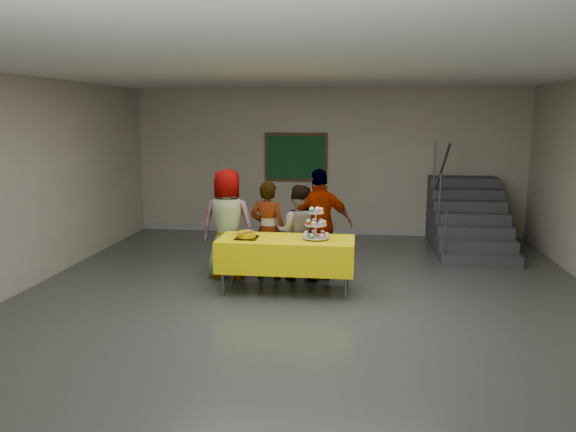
{
  "coord_description": "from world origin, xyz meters",
  "views": [
    {
      "loc": [
        0.69,
        -6.58,
        2.44
      ],
      "look_at": [
        -0.31,
        1.13,
        1.05
      ],
      "focal_mm": 35.0,
      "sensor_mm": 36.0,
      "label": 1
    }
  ],
  "objects_px": {
    "schoolchild_b": "(268,230)",
    "schoolchild_c": "(298,233)",
    "bake_table": "(286,253)",
    "schoolchild_d": "(320,225)",
    "noticeboard": "(296,157)",
    "cupcake_stand": "(316,226)",
    "staircase": "(467,221)",
    "schoolchild_a": "(228,224)",
    "bear_cake": "(247,234)"
  },
  "relations": [
    {
      "from": "bear_cake",
      "to": "noticeboard",
      "type": "relative_size",
      "value": 0.28
    },
    {
      "from": "staircase",
      "to": "noticeboard",
      "type": "distance_m",
      "value": 3.61
    },
    {
      "from": "schoolchild_b",
      "to": "schoolchild_d",
      "type": "xyz_separation_m",
      "value": [
        0.78,
        0.06,
        0.09
      ]
    },
    {
      "from": "schoolchild_d",
      "to": "noticeboard",
      "type": "xyz_separation_m",
      "value": [
        -0.75,
        3.34,
        0.76
      ]
    },
    {
      "from": "bear_cake",
      "to": "schoolchild_c",
      "type": "xyz_separation_m",
      "value": [
        0.64,
        0.71,
        -0.11
      ]
    },
    {
      "from": "schoolchild_d",
      "to": "staircase",
      "type": "bearing_deg",
      "value": -151.15
    },
    {
      "from": "cupcake_stand",
      "to": "schoolchild_d",
      "type": "bearing_deg",
      "value": 89.09
    },
    {
      "from": "noticeboard",
      "to": "bear_cake",
      "type": "bearing_deg",
      "value": -92.94
    },
    {
      "from": "staircase",
      "to": "bake_table",
      "type": "bearing_deg",
      "value": -133.22
    },
    {
      "from": "schoolchild_b",
      "to": "noticeboard",
      "type": "relative_size",
      "value": 1.15
    },
    {
      "from": "bake_table",
      "to": "bear_cake",
      "type": "distance_m",
      "value": 0.61
    },
    {
      "from": "schoolchild_c",
      "to": "schoolchild_d",
      "type": "distance_m",
      "value": 0.35
    },
    {
      "from": "bake_table",
      "to": "schoolchild_d",
      "type": "height_order",
      "value": "schoolchild_d"
    },
    {
      "from": "cupcake_stand",
      "to": "schoolchild_a",
      "type": "distance_m",
      "value": 1.52
    },
    {
      "from": "bake_table",
      "to": "staircase",
      "type": "xyz_separation_m",
      "value": [
        3.0,
        3.2,
        -0.07
      ]
    },
    {
      "from": "schoolchild_d",
      "to": "staircase",
      "type": "distance_m",
      "value": 3.62
    },
    {
      "from": "schoolchild_d",
      "to": "noticeboard",
      "type": "relative_size",
      "value": 1.29
    },
    {
      "from": "schoolchild_a",
      "to": "schoolchild_c",
      "type": "xyz_separation_m",
      "value": [
        1.07,
        0.02,
        -0.11
      ]
    },
    {
      "from": "staircase",
      "to": "schoolchild_c",
      "type": "bearing_deg",
      "value": -138.64
    },
    {
      "from": "noticeboard",
      "to": "staircase",
      "type": "bearing_deg",
      "value": -14.07
    },
    {
      "from": "schoolchild_b",
      "to": "schoolchild_c",
      "type": "distance_m",
      "value": 0.46
    },
    {
      "from": "bake_table",
      "to": "cupcake_stand",
      "type": "xyz_separation_m",
      "value": [
        0.41,
        0.01,
        0.4
      ]
    },
    {
      "from": "noticeboard",
      "to": "bake_table",
      "type": "bearing_deg",
      "value": -85.3
    },
    {
      "from": "bake_table",
      "to": "noticeboard",
      "type": "distance_m",
      "value": 4.18
    },
    {
      "from": "schoolchild_c",
      "to": "schoolchild_d",
      "type": "relative_size",
      "value": 0.86
    },
    {
      "from": "bear_cake",
      "to": "schoolchild_d",
      "type": "xyz_separation_m",
      "value": [
        0.96,
        0.76,
        0.01
      ]
    },
    {
      "from": "schoolchild_a",
      "to": "staircase",
      "type": "relative_size",
      "value": 0.7
    },
    {
      "from": "staircase",
      "to": "bear_cake",
      "type": "bearing_deg",
      "value": -137.37
    },
    {
      "from": "schoolchild_a",
      "to": "staircase",
      "type": "distance_m",
      "value": 4.76
    },
    {
      "from": "bake_table",
      "to": "schoolchild_c",
      "type": "bearing_deg",
      "value": 81.32
    },
    {
      "from": "schoolchild_b",
      "to": "schoolchild_d",
      "type": "relative_size",
      "value": 0.89
    },
    {
      "from": "schoolchild_c",
      "to": "noticeboard",
      "type": "xyz_separation_m",
      "value": [
        -0.43,
        3.39,
        0.88
      ]
    },
    {
      "from": "schoolchild_b",
      "to": "bake_table",
      "type": "bearing_deg",
      "value": 129.92
    },
    {
      "from": "cupcake_stand",
      "to": "bear_cake",
      "type": "bearing_deg",
      "value": -175.57
    },
    {
      "from": "schoolchild_a",
      "to": "schoolchild_c",
      "type": "distance_m",
      "value": 1.08
    },
    {
      "from": "schoolchild_d",
      "to": "cupcake_stand",
      "type": "bearing_deg",
      "value": 73.79
    },
    {
      "from": "schoolchild_a",
      "to": "schoolchild_b",
      "type": "relative_size",
      "value": 1.12
    },
    {
      "from": "schoolchild_b",
      "to": "schoolchild_c",
      "type": "bearing_deg",
      "value": -168.22
    },
    {
      "from": "schoolchild_b",
      "to": "schoolchild_c",
      "type": "relative_size",
      "value": 1.04
    },
    {
      "from": "cupcake_stand",
      "to": "noticeboard",
      "type": "distance_m",
      "value": 4.14
    },
    {
      "from": "schoolchild_a",
      "to": "schoolchild_b",
      "type": "bearing_deg",
      "value": -176.9
    },
    {
      "from": "schoolchild_b",
      "to": "schoolchild_d",
      "type": "bearing_deg",
      "value": -165.23
    },
    {
      "from": "schoolchild_c",
      "to": "noticeboard",
      "type": "distance_m",
      "value": 3.53
    },
    {
      "from": "schoolchild_b",
      "to": "schoolchild_d",
      "type": "distance_m",
      "value": 0.79
    },
    {
      "from": "schoolchild_b",
      "to": "staircase",
      "type": "relative_size",
      "value": 0.62
    },
    {
      "from": "cupcake_stand",
      "to": "bake_table",
      "type": "bearing_deg",
      "value": -179.11
    },
    {
      "from": "bear_cake",
      "to": "staircase",
      "type": "xyz_separation_m",
      "value": [
        3.54,
        3.26,
        -0.34
      ]
    },
    {
      "from": "staircase",
      "to": "noticeboard",
      "type": "relative_size",
      "value": 1.85
    },
    {
      "from": "schoolchild_a",
      "to": "noticeboard",
      "type": "height_order",
      "value": "noticeboard"
    },
    {
      "from": "schoolchild_c",
      "to": "staircase",
      "type": "bearing_deg",
      "value": -137.7
    }
  ]
}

